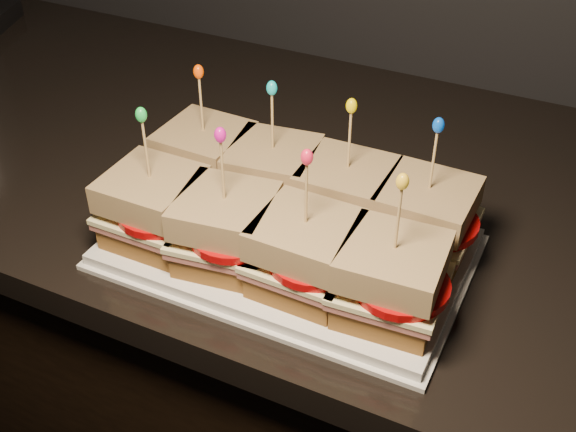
% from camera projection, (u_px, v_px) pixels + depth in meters
% --- Properties ---
extents(cabinet, '(2.57, 0.65, 0.84)m').
position_uv_depth(cabinet, '(245.00, 368.00, 1.29)').
color(cabinet, black).
rests_on(cabinet, ground).
extents(granite_slab, '(2.61, 0.69, 0.04)m').
position_uv_depth(granite_slab, '(234.00, 160.00, 1.02)').
color(granite_slab, black).
rests_on(granite_slab, cabinet).
extents(platter, '(0.39, 0.24, 0.02)m').
position_uv_depth(platter, '(288.00, 248.00, 0.82)').
color(platter, white).
rests_on(platter, granite_slab).
extents(platter_rim, '(0.40, 0.25, 0.01)m').
position_uv_depth(platter_rim, '(288.00, 252.00, 0.82)').
color(platter_rim, white).
rests_on(platter_rim, granite_slab).
extents(sandwich_0_bread_bot, '(0.10, 0.10, 0.03)m').
position_uv_depth(sandwich_0_bread_bot, '(207.00, 178.00, 0.89)').
color(sandwich_0_bread_bot, brown).
rests_on(sandwich_0_bread_bot, platter).
extents(sandwich_0_ham, '(0.11, 0.10, 0.01)m').
position_uv_depth(sandwich_0_ham, '(206.00, 167.00, 0.88)').
color(sandwich_0_ham, '#B15A56').
rests_on(sandwich_0_ham, sandwich_0_bread_bot).
extents(sandwich_0_cheese, '(0.11, 0.11, 0.01)m').
position_uv_depth(sandwich_0_cheese, '(206.00, 162.00, 0.88)').
color(sandwich_0_cheese, '#F8F1AC').
rests_on(sandwich_0_cheese, sandwich_0_ham).
extents(sandwich_0_tomato, '(0.09, 0.09, 0.01)m').
position_uv_depth(sandwich_0_tomato, '(211.00, 161.00, 0.87)').
color(sandwich_0_tomato, '#B50708').
rests_on(sandwich_0_tomato, sandwich_0_cheese).
extents(sandwich_0_bread_top, '(0.10, 0.10, 0.03)m').
position_uv_depth(sandwich_0_bread_top, '(204.00, 142.00, 0.86)').
color(sandwich_0_bread_top, '#53280C').
rests_on(sandwich_0_bread_top, sandwich_0_tomato).
extents(sandwich_0_pick, '(0.00, 0.00, 0.09)m').
position_uv_depth(sandwich_0_pick, '(201.00, 107.00, 0.84)').
color(sandwich_0_pick, tan).
rests_on(sandwich_0_pick, sandwich_0_bread_top).
extents(sandwich_0_frill, '(0.01, 0.01, 0.02)m').
position_uv_depth(sandwich_0_frill, '(198.00, 72.00, 0.81)').
color(sandwich_0_frill, '#FC4902').
rests_on(sandwich_0_frill, sandwich_0_pick).
extents(sandwich_1_bread_bot, '(0.11, 0.11, 0.03)m').
position_uv_depth(sandwich_1_bread_bot, '(273.00, 197.00, 0.86)').
color(sandwich_1_bread_bot, brown).
rests_on(sandwich_1_bread_bot, platter).
extents(sandwich_1_ham, '(0.12, 0.11, 0.01)m').
position_uv_depth(sandwich_1_ham, '(273.00, 185.00, 0.85)').
color(sandwich_1_ham, '#B15A56').
rests_on(sandwich_1_ham, sandwich_1_bread_bot).
extents(sandwich_1_cheese, '(0.12, 0.11, 0.01)m').
position_uv_depth(sandwich_1_cheese, '(273.00, 180.00, 0.85)').
color(sandwich_1_cheese, '#F8F1AC').
rests_on(sandwich_1_cheese, sandwich_1_ham).
extents(sandwich_1_tomato, '(0.09, 0.09, 0.01)m').
position_uv_depth(sandwich_1_tomato, '(280.00, 180.00, 0.84)').
color(sandwich_1_tomato, '#B50708').
rests_on(sandwich_1_tomato, sandwich_1_cheese).
extents(sandwich_1_bread_top, '(0.11, 0.11, 0.03)m').
position_uv_depth(sandwich_1_bread_top, '(273.00, 160.00, 0.83)').
color(sandwich_1_bread_top, '#53280C').
rests_on(sandwich_1_bread_top, sandwich_1_tomato).
extents(sandwich_1_pick, '(0.00, 0.00, 0.09)m').
position_uv_depth(sandwich_1_pick, '(272.00, 125.00, 0.80)').
color(sandwich_1_pick, tan).
rests_on(sandwich_1_pick, sandwich_1_bread_top).
extents(sandwich_1_frill, '(0.01, 0.01, 0.02)m').
position_uv_depth(sandwich_1_frill, '(272.00, 88.00, 0.78)').
color(sandwich_1_frill, '#10B6BF').
rests_on(sandwich_1_frill, sandwich_1_pick).
extents(sandwich_2_bread_bot, '(0.10, 0.10, 0.03)m').
position_uv_depth(sandwich_2_bread_bot, '(345.00, 217.00, 0.83)').
color(sandwich_2_bread_bot, brown).
rests_on(sandwich_2_bread_bot, platter).
extents(sandwich_2_ham, '(0.11, 0.10, 0.01)m').
position_uv_depth(sandwich_2_ham, '(346.00, 205.00, 0.82)').
color(sandwich_2_ham, '#B15A56').
rests_on(sandwich_2_ham, sandwich_2_bread_bot).
extents(sandwich_2_cheese, '(0.11, 0.10, 0.01)m').
position_uv_depth(sandwich_2_cheese, '(346.00, 200.00, 0.82)').
color(sandwich_2_cheese, '#F8F1AC').
rests_on(sandwich_2_cheese, sandwich_2_ham).
extents(sandwich_2_tomato, '(0.09, 0.09, 0.01)m').
position_uv_depth(sandwich_2_tomato, '(354.00, 200.00, 0.80)').
color(sandwich_2_tomato, '#B50708').
rests_on(sandwich_2_tomato, sandwich_2_cheese).
extents(sandwich_2_bread_top, '(0.10, 0.10, 0.03)m').
position_uv_depth(sandwich_2_bread_top, '(347.00, 179.00, 0.80)').
color(sandwich_2_bread_top, '#53280C').
rests_on(sandwich_2_bread_top, sandwich_2_tomato).
extents(sandwich_2_pick, '(0.00, 0.00, 0.09)m').
position_uv_depth(sandwich_2_pick, '(349.00, 143.00, 0.77)').
color(sandwich_2_pick, tan).
rests_on(sandwich_2_pick, sandwich_2_bread_top).
extents(sandwich_2_frill, '(0.01, 0.01, 0.02)m').
position_uv_depth(sandwich_2_frill, '(351.00, 106.00, 0.74)').
color(sandwich_2_frill, '#EACF01').
rests_on(sandwich_2_frill, sandwich_2_pick).
extents(sandwich_3_bread_bot, '(0.10, 0.10, 0.03)m').
position_uv_depth(sandwich_3_bread_bot, '(422.00, 239.00, 0.80)').
color(sandwich_3_bread_bot, brown).
rests_on(sandwich_3_bread_bot, platter).
extents(sandwich_3_ham, '(0.11, 0.10, 0.01)m').
position_uv_depth(sandwich_3_ham, '(424.00, 227.00, 0.79)').
color(sandwich_3_ham, '#B15A56').
rests_on(sandwich_3_ham, sandwich_3_bread_bot).
extents(sandwich_3_cheese, '(0.11, 0.10, 0.01)m').
position_uv_depth(sandwich_3_cheese, '(425.00, 222.00, 0.78)').
color(sandwich_3_cheese, '#F8F1AC').
rests_on(sandwich_3_cheese, sandwich_3_ham).
extents(sandwich_3_tomato, '(0.09, 0.09, 0.01)m').
position_uv_depth(sandwich_3_tomato, '(435.00, 222.00, 0.77)').
color(sandwich_3_tomato, '#B50708').
rests_on(sandwich_3_tomato, sandwich_3_cheese).
extents(sandwich_3_bread_top, '(0.10, 0.10, 0.03)m').
position_uv_depth(sandwich_3_bread_top, '(428.00, 200.00, 0.77)').
color(sandwich_3_bread_top, '#53280C').
rests_on(sandwich_3_bread_top, sandwich_3_tomato).
extents(sandwich_3_pick, '(0.00, 0.00, 0.09)m').
position_uv_depth(sandwich_3_pick, '(433.00, 164.00, 0.74)').
color(sandwich_3_pick, tan).
rests_on(sandwich_3_pick, sandwich_3_bread_top).
extents(sandwich_3_frill, '(0.01, 0.01, 0.02)m').
position_uv_depth(sandwich_3_frill, '(438.00, 125.00, 0.71)').
color(sandwich_3_frill, blue).
rests_on(sandwich_3_frill, sandwich_3_pick).
extents(sandwich_4_bread_bot, '(0.10, 0.10, 0.03)m').
position_uv_depth(sandwich_4_bread_bot, '(157.00, 227.00, 0.82)').
color(sandwich_4_bread_bot, brown).
rests_on(sandwich_4_bread_bot, platter).
extents(sandwich_4_ham, '(0.10, 0.10, 0.01)m').
position_uv_depth(sandwich_4_ham, '(155.00, 215.00, 0.80)').
color(sandwich_4_ham, '#B15A56').
rests_on(sandwich_4_ham, sandwich_4_bread_bot).
extents(sandwich_4_cheese, '(0.11, 0.10, 0.01)m').
position_uv_depth(sandwich_4_cheese, '(154.00, 210.00, 0.80)').
color(sandwich_4_cheese, '#F8F1AC').
rests_on(sandwich_4_cheese, sandwich_4_ham).
extents(sandwich_4_tomato, '(0.09, 0.09, 0.01)m').
position_uv_depth(sandwich_4_tomato, '(160.00, 210.00, 0.79)').
color(sandwich_4_tomato, '#B50708').
rests_on(sandwich_4_tomato, sandwich_4_cheese).
extents(sandwich_4_bread_top, '(0.10, 0.10, 0.03)m').
position_uv_depth(sandwich_4_bread_top, '(151.00, 189.00, 0.78)').
color(sandwich_4_bread_top, '#53280C').
rests_on(sandwich_4_bread_top, sandwich_4_tomato).
extents(sandwich_4_pick, '(0.00, 0.00, 0.09)m').
position_uv_depth(sandwich_4_pick, '(146.00, 153.00, 0.76)').
color(sandwich_4_pick, tan).
rests_on(sandwich_4_pick, sandwich_4_bread_top).
extents(sandwich_4_frill, '(0.01, 0.01, 0.02)m').
position_uv_depth(sandwich_4_frill, '(141.00, 115.00, 0.73)').
color(sandwich_4_frill, green).
rests_on(sandwich_4_frill, sandwich_4_pick).
extents(sandwich_5_bread_bot, '(0.11, 0.11, 0.03)m').
position_uv_depth(sandwich_5_bread_bot, '(228.00, 250.00, 0.78)').
color(sandwich_5_bread_bot, brown).
rests_on(sandwich_5_bread_bot, platter).
extents(sandwich_5_ham, '(0.12, 0.11, 0.01)m').
position_uv_depth(sandwich_5_ham, '(227.00, 238.00, 0.77)').
color(sandwich_5_ham, '#B15A56').
rests_on(sandwich_5_ham, sandwich_5_bread_bot).
extents(sandwich_5_cheese, '(0.12, 0.12, 0.01)m').
position_uv_depth(sandwich_5_cheese, '(227.00, 232.00, 0.77)').
color(sandwich_5_cheese, '#F8F1AC').
rests_on(sandwich_5_cheese, sandwich_5_ham).
extents(sandwich_5_tomato, '(0.09, 0.09, 0.01)m').
position_uv_depth(sandwich_5_tomato, '(233.00, 233.00, 0.76)').
color(sandwich_5_tomato, '#B50708').
rests_on(sandwich_5_tomato, sandwich_5_cheese).
extents(sandwich_5_bread_top, '(0.11, 0.11, 0.03)m').
position_uv_depth(sandwich_5_bread_top, '(225.00, 211.00, 0.75)').
color(sandwich_5_bread_top, '#53280C').
rests_on(sandwich_5_bread_top, sandwich_5_tomato).
extents(sandwich_5_pick, '(0.00, 0.00, 0.09)m').
position_uv_depth(sandwich_5_pick, '(223.00, 174.00, 0.72)').
color(sandwich_5_pick, tan).
rests_on(sandwich_5_pick, sandwich_5_bread_top).
extents(sandwich_5_frill, '(0.01, 0.01, 0.02)m').
position_uv_depth(sandwich_5_frill, '(220.00, 135.00, 0.70)').
color(sandwich_5_frill, '#D31094').
rests_on(sandwich_5_frill, sandwich_5_pick).
extents(sandwich_6_bread_bot, '(0.10, 0.10, 0.03)m').
position_uv_depth(sandwich_6_bread_bot, '(305.00, 274.00, 0.75)').
color(sandwich_6_bread_bot, brown).
rests_on(sandwich_6_bread_bot, platter).
extents(sandwich_6_ham, '(0.11, 0.10, 0.01)m').
position_uv_depth(sandwich_6_ham, '(305.00, 262.00, 0.74)').
color(sandwich_6_ham, '#B15A56').
rests_on(sandwich_6_ham, sandwich_6_bread_bot).
extents(sandwich_6_cheese, '(0.11, 0.10, 0.01)m').
position_uv_depth(sandwich_6_cheese, '(305.00, 257.00, 0.74)').
color(sandwich_6_cheese, '#F8F1AC').
rests_on(sandwich_6_cheese, sandwich_6_ham).
extents(sandwich_6_tomato, '(0.09, 0.09, 0.01)m').
position_uv_depth(sandwich_6_tomato, '(314.00, 258.00, 0.72)').
color(sandwich_6_tomato, '#B50708').
rests_on(sandwich_6_tomato, sandwich_6_cheese).
extents(sandwich_6_bread_top, '(0.10, 0.10, 0.03)m').
position_uv_depth(sandwich_6_bread_top, '(305.00, 235.00, 0.72)').
color(sandwich_6_bread_top, '#53280C').
rests_on(sandwich_6_bread_top, sandwich_6_tomato).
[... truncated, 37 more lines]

